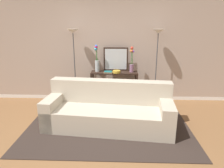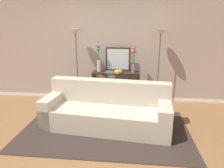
{
  "view_description": "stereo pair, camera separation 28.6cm",
  "coord_description": "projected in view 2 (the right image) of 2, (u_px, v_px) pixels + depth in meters",
  "views": [
    {
      "loc": [
        0.39,
        -2.93,
        1.96
      ],
      "look_at": [
        0.24,
        1.3,
        0.7
      ],
      "focal_mm": 32.59,
      "sensor_mm": 36.0,
      "label": 1
    },
    {
      "loc": [
        0.68,
        -2.91,
        1.96
      ],
      "look_at": [
        0.24,
        1.3,
        0.7
      ],
      "focal_mm": 32.59,
      "sensor_mm": 36.0,
      "label": 2
    }
  ],
  "objects": [
    {
      "name": "vase_tall_flowers",
      "position": [
        99.0,
        60.0,
        4.96
      ],
      "size": [
        0.11,
        0.14,
        0.66
      ],
      "color": "silver",
      "rests_on": "console_table"
    },
    {
      "name": "couch",
      "position": [
        107.0,
        111.0,
        3.98
      ],
      "size": [
        2.49,
        1.11,
        0.88
      ],
      "color": "#BCB29E",
      "rests_on": "ground"
    },
    {
      "name": "ground_plane",
      "position": [
        90.0,
        146.0,
        3.4
      ],
      "size": [
        16.0,
        16.0,
        0.02
      ],
      "primitive_type": "cube",
      "color": "brown"
    },
    {
      "name": "area_rug",
      "position": [
        105.0,
        129.0,
        3.91
      ],
      "size": [
        3.15,
        1.89,
        0.01
      ],
      "color": "#332823",
      "rests_on": "ground"
    },
    {
      "name": "console_table",
      "position": [
        116.0,
        82.0,
        5.06
      ],
      "size": [
        1.14,
        0.36,
        0.82
      ],
      "color": "black",
      "rests_on": "ground"
    },
    {
      "name": "vase_short_flowers",
      "position": [
        134.0,
        62.0,
        4.87
      ],
      "size": [
        0.1,
        0.13,
        0.62
      ],
      "color": "gray",
      "rests_on": "console_table"
    },
    {
      "name": "book_row_under_console",
      "position": [
        107.0,
        101.0,
        5.23
      ],
      "size": [
        0.46,
        0.18,
        0.13
      ],
      "color": "#1E7075",
      "rests_on": "ground"
    },
    {
      "name": "floor_lamp_left",
      "position": [
        76.0,
        46.0,
        4.91
      ],
      "size": [
        0.28,
        0.28,
        1.84
      ],
      "color": "#4C4C51",
      "rests_on": "ground"
    },
    {
      "name": "wall_mirror",
      "position": [
        118.0,
        59.0,
        5.04
      ],
      "size": [
        0.61,
        0.02,
        0.58
      ],
      "color": "black",
      "rests_on": "console_table"
    },
    {
      "name": "book_stack",
      "position": [
        110.0,
        72.0,
        4.89
      ],
      "size": [
        0.22,
        0.16,
        0.04
      ],
      "color": "tan",
      "rests_on": "console_table"
    },
    {
      "name": "floor_lamp_right",
      "position": [
        160.0,
        47.0,
        4.71
      ],
      "size": [
        0.28,
        0.28,
        1.84
      ],
      "color": "#4C4C51",
      "rests_on": "ground"
    },
    {
      "name": "back_wall",
      "position": [
        107.0,
        50.0,
        5.22
      ],
      "size": [
        12.0,
        0.15,
        2.63
      ],
      "color": "white",
      "rests_on": "ground"
    },
    {
      "name": "fruit_bowl",
      "position": [
        118.0,
        72.0,
        4.87
      ],
      "size": [
        0.19,
        0.19,
        0.06
      ],
      "color": "gold",
      "rests_on": "console_table"
    }
  ]
}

